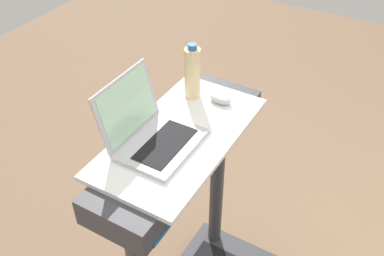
% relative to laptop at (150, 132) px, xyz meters
% --- Properties ---
extents(desk_board, '(0.74, 0.39, 0.02)m').
position_rel_laptop_xyz_m(desk_board, '(0.09, -0.07, -0.06)').
color(desk_board, white).
rests_on(desk_board, treadmill_base).
extents(laptop, '(0.31, 0.29, 0.24)m').
position_rel_laptop_xyz_m(laptop, '(0.00, 0.00, 0.00)').
color(laptop, '#B7B7BC').
rests_on(laptop, desk_board).
extents(computer_mouse, '(0.07, 0.11, 0.03)m').
position_rel_laptop_xyz_m(computer_mouse, '(0.36, -0.10, -0.03)').
color(computer_mouse, '#B2B2B7').
rests_on(computer_mouse, desk_board).
extents(water_bottle, '(0.07, 0.07, 0.24)m').
position_rel_laptop_xyz_m(water_bottle, '(0.34, 0.02, 0.06)').
color(water_bottle, beige).
rests_on(water_bottle, desk_board).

